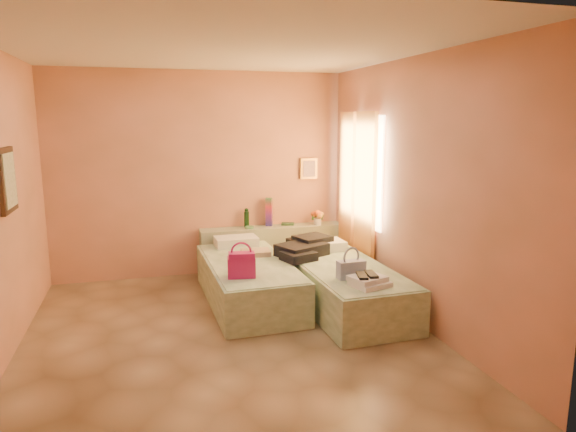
{
  "coord_description": "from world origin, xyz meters",
  "views": [
    {
      "loc": [
        -0.75,
        -4.84,
        2.15
      ],
      "look_at": [
        0.85,
        0.85,
        1.04
      ],
      "focal_mm": 32.0,
      "sensor_mm": 36.0,
      "label": 1
    }
  ],
  "objects_px": {
    "magenta_handbag": "(241,265)",
    "towel_stack": "(370,281)",
    "flower_vase": "(318,216)",
    "bed_right": "(345,288)",
    "blue_handbag": "(351,269)",
    "headboard_ledge": "(273,249)",
    "green_book": "(288,224)",
    "water_bottle": "(247,218)",
    "bed_left": "(248,282)"
  },
  "relations": [
    {
      "from": "magenta_handbag",
      "to": "towel_stack",
      "type": "height_order",
      "value": "magenta_handbag"
    },
    {
      "from": "magenta_handbag",
      "to": "flower_vase",
      "type": "bearing_deg",
      "value": 57.46
    },
    {
      "from": "bed_right",
      "to": "magenta_handbag",
      "type": "relative_size",
      "value": 6.87
    },
    {
      "from": "blue_handbag",
      "to": "headboard_ledge",
      "type": "bearing_deg",
      "value": 95.74
    },
    {
      "from": "headboard_ledge",
      "to": "green_book",
      "type": "relative_size",
      "value": 11.45
    },
    {
      "from": "water_bottle",
      "to": "blue_handbag",
      "type": "relative_size",
      "value": 0.86
    },
    {
      "from": "bed_right",
      "to": "magenta_handbag",
      "type": "bearing_deg",
      "value": -179.24
    },
    {
      "from": "green_book",
      "to": "towel_stack",
      "type": "height_order",
      "value": "green_book"
    },
    {
      "from": "blue_handbag",
      "to": "bed_right",
      "type": "bearing_deg",
      "value": 72.3
    },
    {
      "from": "bed_left",
      "to": "green_book",
      "type": "relative_size",
      "value": 11.17
    },
    {
      "from": "green_book",
      "to": "bed_left",
      "type": "bearing_deg",
      "value": -104.62
    },
    {
      "from": "green_book",
      "to": "magenta_handbag",
      "type": "height_order",
      "value": "magenta_handbag"
    },
    {
      "from": "headboard_ledge",
      "to": "magenta_handbag",
      "type": "distance_m",
      "value": 1.94
    },
    {
      "from": "magenta_handbag",
      "to": "headboard_ledge",
      "type": "bearing_deg",
      "value": 73.88
    },
    {
      "from": "bed_left",
      "to": "blue_handbag",
      "type": "relative_size",
      "value": 6.77
    },
    {
      "from": "water_bottle",
      "to": "magenta_handbag",
      "type": "distance_m",
      "value": 1.88
    },
    {
      "from": "towel_stack",
      "to": "headboard_ledge",
      "type": "bearing_deg",
      "value": 99.74
    },
    {
      "from": "blue_handbag",
      "to": "magenta_handbag",
      "type": "bearing_deg",
      "value": 159.2
    },
    {
      "from": "green_book",
      "to": "water_bottle",
      "type": "bearing_deg",
      "value": -162.74
    },
    {
      "from": "bed_right",
      "to": "flower_vase",
      "type": "height_order",
      "value": "flower_vase"
    },
    {
      "from": "bed_left",
      "to": "green_book",
      "type": "distance_m",
      "value": 1.54
    },
    {
      "from": "bed_left",
      "to": "water_bottle",
      "type": "bearing_deg",
      "value": 77.69
    },
    {
      "from": "green_book",
      "to": "flower_vase",
      "type": "xyz_separation_m",
      "value": [
        0.42,
        -0.11,
        0.11
      ]
    },
    {
      "from": "bed_right",
      "to": "green_book",
      "type": "distance_m",
      "value": 1.81
    },
    {
      "from": "green_book",
      "to": "flower_vase",
      "type": "height_order",
      "value": "flower_vase"
    },
    {
      "from": "water_bottle",
      "to": "magenta_handbag",
      "type": "bearing_deg",
      "value": -102.93
    },
    {
      "from": "magenta_handbag",
      "to": "blue_handbag",
      "type": "height_order",
      "value": "magenta_handbag"
    },
    {
      "from": "headboard_ledge",
      "to": "bed_right",
      "type": "distance_m",
      "value": 1.76
    },
    {
      "from": "bed_left",
      "to": "flower_vase",
      "type": "xyz_separation_m",
      "value": [
        1.25,
        1.11,
        0.53
      ]
    },
    {
      "from": "flower_vase",
      "to": "towel_stack",
      "type": "xyz_separation_m",
      "value": [
        -0.24,
        -2.34,
        -0.23
      ]
    },
    {
      "from": "headboard_ledge",
      "to": "magenta_handbag",
      "type": "height_order",
      "value": "magenta_handbag"
    },
    {
      "from": "water_bottle",
      "to": "headboard_ledge",
      "type": "bearing_deg",
      "value": -10.99
    },
    {
      "from": "water_bottle",
      "to": "flower_vase",
      "type": "relative_size",
      "value": 0.99
    },
    {
      "from": "bed_right",
      "to": "magenta_handbag",
      "type": "height_order",
      "value": "magenta_handbag"
    },
    {
      "from": "headboard_ledge",
      "to": "bed_right",
      "type": "relative_size",
      "value": 1.02
    },
    {
      "from": "water_bottle",
      "to": "blue_handbag",
      "type": "distance_m",
      "value": 2.29
    },
    {
      "from": "bed_right",
      "to": "flower_vase",
      "type": "bearing_deg",
      "value": 80.55
    },
    {
      "from": "bed_right",
      "to": "magenta_handbag",
      "type": "xyz_separation_m",
      "value": [
        -1.21,
        -0.05,
        0.39
      ]
    },
    {
      "from": "blue_handbag",
      "to": "green_book",
      "type": "bearing_deg",
      "value": 89.24
    },
    {
      "from": "magenta_handbag",
      "to": "bed_left",
      "type": "bearing_deg",
      "value": 79.86
    },
    {
      "from": "headboard_ledge",
      "to": "water_bottle",
      "type": "distance_m",
      "value": 0.58
    },
    {
      "from": "magenta_handbag",
      "to": "blue_handbag",
      "type": "bearing_deg",
      "value": -9.86
    },
    {
      "from": "headboard_ledge",
      "to": "bed_left",
      "type": "distance_m",
      "value": 1.32
    },
    {
      "from": "bed_left",
      "to": "water_bottle",
      "type": "xyz_separation_m",
      "value": [
        0.23,
        1.25,
        0.53
      ]
    },
    {
      "from": "magenta_handbag",
      "to": "towel_stack",
      "type": "xyz_separation_m",
      "value": [
        1.19,
        -0.65,
        -0.09
      ]
    },
    {
      "from": "bed_left",
      "to": "magenta_handbag",
      "type": "bearing_deg",
      "value": -109.67
    },
    {
      "from": "headboard_ledge",
      "to": "bed_left",
      "type": "relative_size",
      "value": 1.02
    },
    {
      "from": "headboard_ledge",
      "to": "towel_stack",
      "type": "relative_size",
      "value": 5.86
    },
    {
      "from": "headboard_ledge",
      "to": "blue_handbag",
      "type": "relative_size",
      "value": 6.94
    },
    {
      "from": "headboard_ledge",
      "to": "towel_stack",
      "type": "distance_m",
      "value": 2.45
    }
  ]
}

